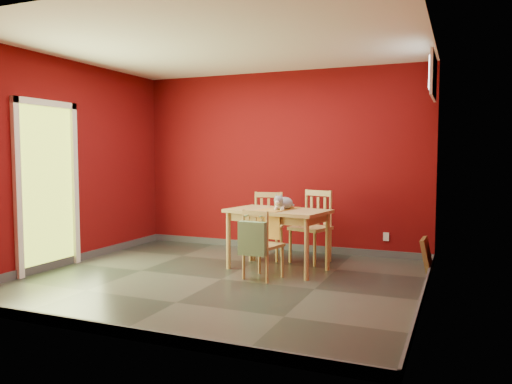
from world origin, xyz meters
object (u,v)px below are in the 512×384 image
at_px(chair_far_left, 267,225).
at_px(tote_bag, 252,238).
at_px(dining_table, 278,217).
at_px(chair_far_right, 312,225).
at_px(chair_near, 261,244).
at_px(picture_frame, 427,255).
at_px(cat, 284,201).

xyz_separation_m(chair_far_left, tote_bag, (0.35, -1.33, 0.04)).
xyz_separation_m(dining_table, chair_far_left, (-0.38, 0.60, -0.20)).
relative_size(chair_far_right, chair_near, 1.18).
distance_m(dining_table, chair_far_right, 0.71).
relative_size(chair_near, picture_frame, 1.92).
distance_m(dining_table, chair_far_left, 0.74).
height_order(chair_far_right, tote_bag, chair_far_right).
bearing_deg(chair_near, tote_bag, -97.37).
xyz_separation_m(tote_bag, cat, (0.10, 0.76, 0.37)).
bearing_deg(chair_far_left, cat, -51.56).
bearing_deg(cat, tote_bag, -93.52).
distance_m(cat, picture_frame, 1.90).
bearing_deg(chair_far_right, picture_frame, -1.74).
height_order(dining_table, picture_frame, dining_table).
relative_size(chair_far_left, chair_near, 1.13).
bearing_deg(tote_bag, chair_far_right, 77.25).
bearing_deg(tote_bag, picture_frame, 36.26).
height_order(chair_near, tote_bag, chair_near).
height_order(dining_table, tote_bag, tote_bag).
xyz_separation_m(chair_far_left, chair_far_right, (0.65, 0.03, 0.02)).
distance_m(dining_table, cat, 0.22).
distance_m(chair_far_right, tote_bag, 1.39).
relative_size(chair_far_left, tote_bag, 2.04).
bearing_deg(dining_table, chair_far_left, 122.46).
relative_size(chair_far_right, cat, 2.23).
bearing_deg(chair_far_left, chair_near, -71.75).
height_order(chair_near, picture_frame, chair_near).
height_order(dining_table, cat, cat).
xyz_separation_m(dining_table, tote_bag, (-0.04, -0.73, -0.16)).
bearing_deg(dining_table, tote_bag, -93.07).
bearing_deg(chair_far_left, tote_bag, -75.43).
relative_size(cat, picture_frame, 1.02).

